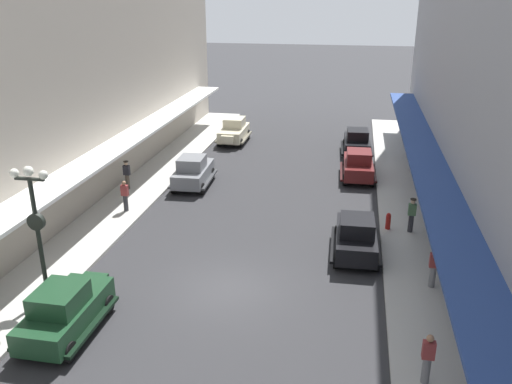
% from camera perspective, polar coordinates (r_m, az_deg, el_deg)
% --- Properties ---
extents(ground_plane, '(200.00, 200.00, 0.00)m').
position_cam_1_polar(ground_plane, '(21.10, -3.05, -10.32)').
color(ground_plane, '#2D2D30').
extents(sidewalk_left, '(3.00, 60.00, 0.15)m').
position_cam_1_polar(sidewalk_left, '(23.79, -21.08, -7.78)').
color(sidewalk_left, '#B7B5AD').
rests_on(sidewalk_left, ground).
extents(sidewalk_right, '(3.00, 60.00, 0.15)m').
position_cam_1_polar(sidewalk_right, '(20.83, 17.89, -11.64)').
color(sidewalk_right, '#B7B5AD').
rests_on(sidewalk_right, ground).
extents(parked_car_0, '(2.23, 4.29, 1.84)m').
position_cam_1_polar(parked_car_0, '(23.56, 10.69, -4.57)').
color(parked_car_0, black).
rests_on(parked_car_0, ground).
extents(parked_car_1, '(2.16, 4.27, 1.84)m').
position_cam_1_polar(parked_car_1, '(19.24, -19.81, -11.74)').
color(parked_car_1, '#193D23').
rests_on(parked_car_1, ground).
extents(parked_car_2, '(2.15, 4.26, 1.84)m').
position_cam_1_polar(parked_car_2, '(40.70, -2.38, 6.65)').
color(parked_car_2, beige).
rests_on(parked_car_2, ground).
extents(parked_car_3, '(2.27, 4.31, 1.84)m').
position_cam_1_polar(parked_car_3, '(33.13, 10.91, 2.95)').
color(parked_car_3, '#591919').
rests_on(parked_car_3, ground).
extents(parked_car_4, '(2.29, 4.31, 1.84)m').
position_cam_1_polar(parked_car_4, '(31.57, -6.76, 2.29)').
color(parked_car_4, slate).
rests_on(parked_car_4, ground).
extents(parked_car_5, '(2.31, 4.32, 1.84)m').
position_cam_1_polar(parked_car_5, '(38.22, 10.77, 5.36)').
color(parked_car_5, black).
rests_on(parked_car_5, ground).
extents(lamp_post_with_clock, '(1.42, 0.44, 5.16)m').
position_cam_1_polar(lamp_post_with_clock, '(20.45, -22.40, -3.63)').
color(lamp_post_with_clock, black).
rests_on(lamp_post_with_clock, sidewalk_left).
extents(fire_hydrant, '(0.24, 0.24, 0.82)m').
position_cam_1_polar(fire_hydrant, '(26.26, 13.99, -3.02)').
color(fire_hydrant, '#B21E19').
rests_on(fire_hydrant, sidewalk_right).
extents(pedestrian_0, '(0.36, 0.28, 1.67)m').
position_cam_1_polar(pedestrian_0, '(21.60, 18.52, -7.60)').
color(pedestrian_0, slate).
rests_on(pedestrian_0, sidewalk_right).
extents(pedestrian_1, '(0.36, 0.24, 1.64)m').
position_cam_1_polar(pedestrian_1, '(16.77, 17.92, -16.62)').
color(pedestrian_1, slate).
rests_on(pedestrian_1, sidewalk_right).
extents(pedestrian_2, '(0.36, 0.24, 1.64)m').
position_cam_1_polar(pedestrian_2, '(28.21, -13.86, -0.38)').
color(pedestrian_2, '#2D2D33').
rests_on(pedestrian_2, sidewalk_left).
extents(pedestrian_3, '(0.36, 0.28, 1.67)m').
position_cam_1_polar(pedestrian_3, '(26.07, 16.35, -2.36)').
color(pedestrian_3, '#2D2D33').
rests_on(pedestrian_3, sidewalk_right).
extents(pedestrian_4, '(0.36, 0.28, 1.67)m').
position_cam_1_polar(pedestrian_4, '(31.33, -13.67, 1.82)').
color(pedestrian_4, '#4C4238').
rests_on(pedestrian_4, sidewalk_left).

